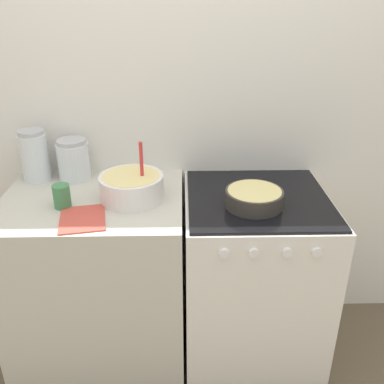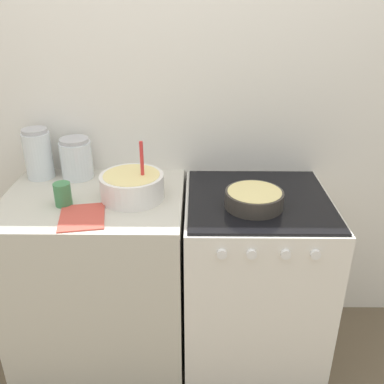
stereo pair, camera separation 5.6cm
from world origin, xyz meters
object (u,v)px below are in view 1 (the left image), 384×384
Objects in this scene: stove at (252,278)px; mixing_bowl at (132,186)px; storage_jar_middle at (74,162)px; storage_jar_left at (35,159)px; tin_can at (62,196)px; baking_pan at (254,198)px.

mixing_bowl is (-0.57, -0.01, 0.52)m from stove.
storage_jar_left is at bearing 180.00° from storage_jar_middle.
storage_jar_middle is at bearing 165.38° from stove.
tin_can is at bearing -87.34° from storage_jar_middle.
baking_pan is at bearing -112.09° from stove.
tin_can is at bearing -174.84° from stove.
mixing_bowl is 0.30m from tin_can.
tin_can reaches higher than baking_pan.
stove is 0.77m from mixing_bowl.
mixing_bowl reaches higher than storage_jar_left.
mixing_bowl reaches higher than storage_jar_middle.
storage_jar_left is at bearing 163.05° from baking_pan.
mixing_bowl is 1.14× the size of storage_jar_left.
stove is 0.50m from baking_pan.
storage_jar_left reaches higher than storage_jar_middle.
stove is 8.76× the size of tin_can.
storage_jar_left reaches higher than tin_can.
mixing_bowl reaches higher than stove.
baking_pan is 0.83m from tin_can.
mixing_bowl is 1.41× the size of storage_jar_middle.
storage_jar_middle is at bearing 159.61° from baking_pan.
mixing_bowl is at bearing 171.66° from baking_pan.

